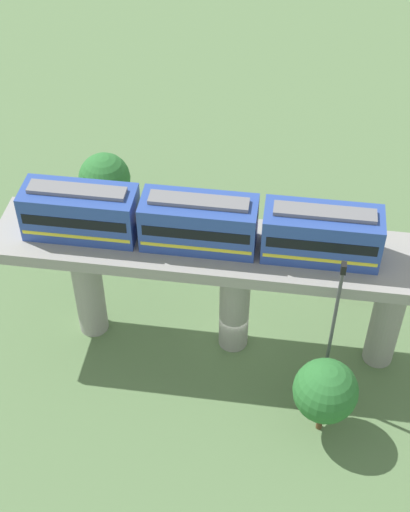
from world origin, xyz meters
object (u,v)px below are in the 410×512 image
object	(u,v)px
tree_far_corner	(325,391)
parked_car_white	(172,249)
tree_near_viaduct	(105,178)
parked_car_orange	(326,221)
train	(199,223)
signal_post	(333,329)
parked_car_red	(363,274)

from	to	relation	value
tree_far_corner	parked_car_white	bearing A→B (deg)	39.87
tree_near_viaduct	tree_far_corner	size ratio (longest dim) A/B	1.09
parked_car_orange	tree_near_viaduct	xyz separation A→B (m)	(-1.25, 16.78, 3.24)
train	parked_car_white	distance (m)	12.35
tree_far_corner	tree_near_viaduct	bearing A→B (deg)	44.83
tree_far_corner	signal_post	bearing A→B (deg)	-1.56
parked_car_red	tree_near_viaduct	xyz separation A→B (m)	(4.16, 19.47, 3.24)
parked_car_red	tree_near_viaduct	bearing A→B (deg)	78.68
parked_car_orange	parked_car_white	distance (m)	12.13
tree_near_viaduct	parked_car_white	bearing A→B (deg)	-122.14
parked_car_red	parked_car_orange	bearing A→B (deg)	27.16
parked_car_red	train	bearing A→B (deg)	123.33
parked_car_white	signal_post	distance (m)	16.49
tree_far_corner	signal_post	world-z (taller)	signal_post
parked_car_orange	signal_post	xyz separation A→B (m)	(-15.65, -0.06, 5.36)
train	parked_car_red	bearing A→B (deg)	-57.43
parked_car_white	train	bearing A→B (deg)	-162.35
tree_far_corner	parked_car_orange	bearing A→B (deg)	-0.01
parked_car_red	parked_car_white	distance (m)	13.84
parked_car_white	tree_far_corner	distance (m)	17.60
train	parked_car_orange	world-z (taller)	train
tree_near_viaduct	signal_post	size ratio (longest dim) A/B	0.53
tree_near_viaduct	parked_car_orange	bearing A→B (deg)	-85.73
train	parked_car_red	xyz separation A→B (m)	(6.83, -10.69, -9.33)
train	parked_car_orange	bearing A→B (deg)	-33.17
parked_car_red	parked_car_white	size ratio (longest dim) A/B	0.97
parked_car_white	tree_near_viaduct	distance (m)	7.41
parked_car_white	signal_post	bearing A→B (deg)	-139.24
tree_near_viaduct	tree_far_corner	world-z (taller)	tree_near_viaduct
parked_car_orange	signal_post	bearing A→B (deg)	-168.32
train	parked_car_white	xyz separation A→B (m)	(7.45, 3.13, -9.33)
parked_car_red	tree_far_corner	xyz separation A→B (m)	(-12.71, 2.69, 2.85)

